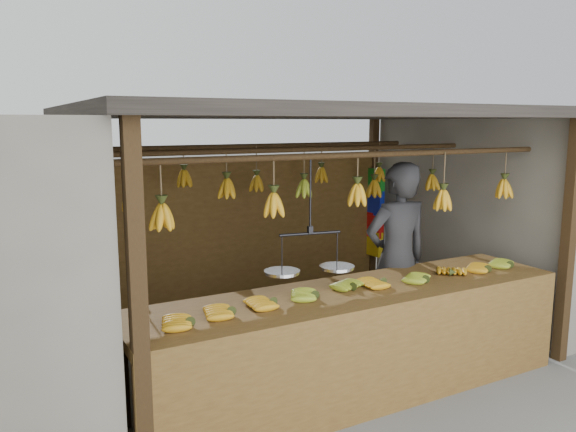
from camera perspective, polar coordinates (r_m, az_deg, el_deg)
ground at (r=5.93m, az=1.42°, el=-12.92°), size 80.00×80.00×0.00m
stall at (r=5.78m, az=-0.14°, el=6.62°), size 4.30×3.30×2.40m
neighbor_right at (r=8.00m, az=24.38°, el=0.67°), size 3.00×3.00×2.30m
counter at (r=4.64m, az=7.87°, el=-9.99°), size 3.84×0.87×0.96m
hanging_bananas at (r=5.53m, az=1.56°, el=2.78°), size 3.60×2.21×0.39m
balance_scale at (r=4.50m, az=2.24°, el=-4.88°), size 0.74×0.36×0.92m
vendor at (r=5.56m, az=10.99°, el=-4.35°), size 0.73×0.51×1.90m
bag_bundles at (r=7.79m, az=8.87°, el=0.28°), size 0.08×0.26×1.21m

